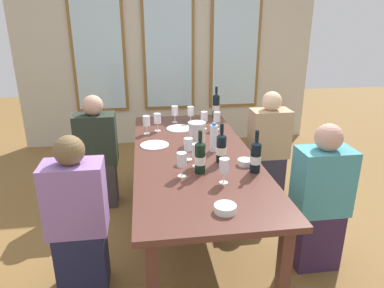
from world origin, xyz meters
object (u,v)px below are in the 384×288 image
object	(u,v)px
wine_bottle_1	(256,156)
seated_person_3	(268,149)
wine_glass_3	(157,119)
tasting_bowl_0	(225,208)
wine_glass_6	(196,151)
wine_bottle_3	(216,106)
wine_glass_2	(224,166)
wine_glass_8	(191,112)
metal_pitcher	(197,133)
wine_glass_1	(175,111)
tasting_bowl_1	(245,162)
wine_glass_7	(146,122)
seated_person_1	(320,202)
dining_table	(193,161)
wine_glass_0	(188,145)
wine_glass_5	(182,161)
white_plate_0	(155,145)
wine_bottle_2	(221,148)
wine_glass_9	(204,117)
white_plate_1	(180,128)
wine_glass_4	(217,118)
water_bottle	(214,138)
seated_person_2	(98,155)
seated_person_0	(78,220)
wine_bottle_0	(200,157)

from	to	relation	value
wine_bottle_1	seated_person_3	size ratio (longest dim) A/B	0.28
wine_glass_3	tasting_bowl_0	bearing A→B (deg)	-78.92
tasting_bowl_0	wine_glass_6	bearing A→B (deg)	95.40
wine_glass_6	wine_bottle_3	bearing A→B (deg)	72.26
wine_glass_2	wine_glass_8	world-z (taller)	same
metal_pitcher	wine_glass_1	world-z (taller)	metal_pitcher
seated_person_3	tasting_bowl_1	bearing A→B (deg)	-120.53
wine_glass_7	seated_person_1	world-z (taller)	seated_person_1
dining_table	wine_glass_8	bearing A→B (deg)	83.57
wine_glass_0	wine_glass_5	distance (m)	0.30
white_plate_0	wine_glass_7	distance (m)	0.36
wine_bottle_3	seated_person_3	distance (m)	0.74
wine_bottle_3	wine_glass_3	distance (m)	0.77
wine_bottle_2	seated_person_1	size ratio (longest dim) A/B	0.27
wine_bottle_2	wine_glass_0	size ratio (longest dim) A/B	1.73
wine_glass_1	wine_glass_9	world-z (taller)	same
white_plate_1	wine_glass_2	xyz separation A→B (m)	(0.16, -1.23, 0.12)
wine_glass_1	wine_glass_4	bearing A→B (deg)	-37.69
wine_glass_2	wine_glass_3	size ratio (longest dim) A/B	1.00
dining_table	metal_pitcher	distance (m)	0.29
water_bottle	seated_person_2	xyz separation A→B (m)	(-1.01, 0.59, -0.33)
wine_glass_4	seated_person_3	distance (m)	0.62
wine_glass_1	seated_person_0	bearing A→B (deg)	-118.31
wine_bottle_2	wine_glass_0	world-z (taller)	wine_bottle_2
water_bottle	wine_glass_9	xyz separation A→B (m)	(0.03, 0.61, 0.00)
water_bottle	white_plate_0	bearing A→B (deg)	158.11
tasting_bowl_1	wine_glass_5	distance (m)	0.51
metal_pitcher	wine_glass_2	bearing A→B (deg)	-85.84
wine_bottle_1	seated_person_1	size ratio (longest dim) A/B	0.28
tasting_bowl_0	tasting_bowl_1	xyz separation A→B (m)	(0.30, 0.63, 0.00)
wine_glass_0	wine_bottle_2	bearing A→B (deg)	-17.68
wine_glass_0	seated_person_3	world-z (taller)	seated_person_3
wine_bottle_0	wine_glass_5	world-z (taller)	wine_bottle_0
dining_table	wine_glass_8	world-z (taller)	wine_glass_8
tasting_bowl_0	seated_person_3	world-z (taller)	seated_person_3
white_plate_1	seated_person_1	bearing A→B (deg)	-53.67
tasting_bowl_0	wine_glass_8	bearing A→B (deg)	88.42
metal_pitcher	wine_bottle_3	distance (m)	0.87
wine_glass_9	metal_pitcher	bearing A→B (deg)	-108.36
wine_glass_5	seated_person_1	world-z (taller)	seated_person_1
dining_table	white_plate_1	world-z (taller)	white_plate_1
metal_pitcher	wine_glass_4	distance (m)	0.45
wine_glass_7	wine_bottle_1	bearing A→B (deg)	-52.70
tasting_bowl_1	seated_person_0	xyz separation A→B (m)	(-1.19, -0.25, -0.24)
dining_table	wine_glass_5	size ratio (longest dim) A/B	13.17
water_bottle	wine_glass_8	size ratio (longest dim) A/B	1.38
wine_glass_0	wine_glass_6	size ratio (longest dim) A/B	1.00
wine_bottle_3	wine_glass_3	bearing A→B (deg)	-148.34
wine_bottle_0	wine_glass_7	distance (m)	1.00
tasting_bowl_0	dining_table	bearing A→B (deg)	92.90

